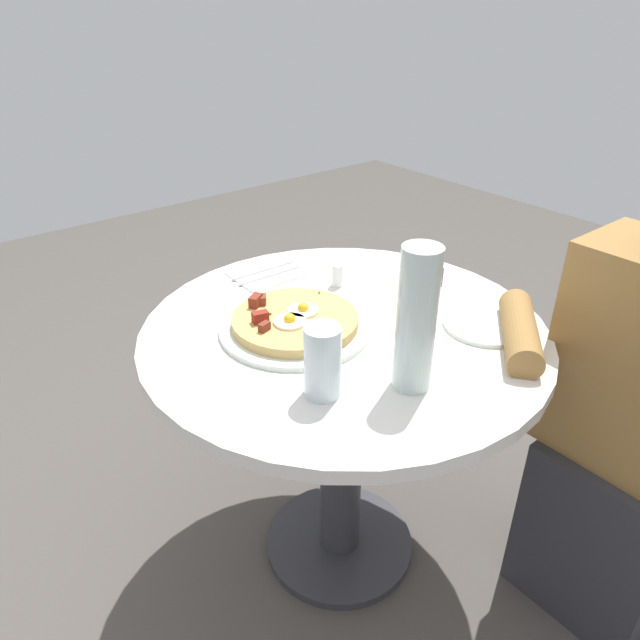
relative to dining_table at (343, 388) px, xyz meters
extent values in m
plane|color=#4C4742|center=(0.00, 0.00, -0.54)|extent=(6.00, 6.00, 0.00)
cylinder|color=silver|center=(0.00, 0.00, 0.15)|extent=(0.89, 0.89, 0.03)
cylinder|color=#333338|center=(0.00, 0.00, -0.20)|extent=(0.11, 0.11, 0.68)
cylinder|color=#333338|center=(0.00, 0.00, -0.53)|extent=(0.40, 0.40, 0.02)
cube|color=#2D2D33|center=(0.50, 0.41, -0.32)|extent=(0.32, 0.28, 0.45)
cylinder|color=olive|center=(0.28, 0.23, 0.20)|extent=(0.22, 0.25, 0.07)
cylinder|color=silver|center=(-0.05, -0.09, 0.17)|extent=(0.33, 0.33, 0.01)
cylinder|color=tan|center=(-0.05, -0.09, 0.19)|extent=(0.27, 0.27, 0.02)
cylinder|color=white|center=(-0.06, -0.07, 0.20)|extent=(0.07, 0.07, 0.01)
sphere|color=yellow|center=(-0.06, -0.07, 0.21)|extent=(0.02, 0.02, 0.02)
cylinder|color=white|center=(-0.04, -0.12, 0.20)|extent=(0.07, 0.07, 0.01)
sphere|color=yellow|center=(-0.04, -0.12, 0.21)|extent=(0.03, 0.03, 0.03)
cube|color=maroon|center=(-0.15, -0.13, 0.21)|extent=(0.03, 0.04, 0.02)
cube|color=brown|center=(-0.15, -0.11, 0.21)|extent=(0.03, 0.03, 0.02)
cube|color=maroon|center=(-0.05, -0.18, 0.21)|extent=(0.02, 0.03, 0.02)
cube|color=maroon|center=(-0.08, -0.17, 0.21)|extent=(0.03, 0.04, 0.02)
cube|color=maroon|center=(0.06, -0.11, 0.21)|extent=(0.04, 0.04, 0.03)
cube|color=#387F2D|center=(-0.11, 0.01, 0.20)|extent=(0.01, 0.01, 0.00)
cube|color=#387F2D|center=(-0.17, -0.10, 0.20)|extent=(0.01, 0.01, 0.00)
cube|color=#387F2D|center=(-0.07, -0.10, 0.20)|extent=(0.01, 0.01, 0.00)
cube|color=#387F2D|center=(-0.10, -0.15, 0.20)|extent=(0.01, 0.01, 0.00)
cube|color=#387F2D|center=(-0.09, -0.13, 0.20)|extent=(0.01, 0.01, 0.00)
cylinder|color=silver|center=(0.20, 0.24, 0.17)|extent=(0.18, 0.18, 0.01)
cube|color=white|center=(-0.33, 0.02, 0.17)|extent=(0.15, 0.17, 0.00)
cube|color=silver|center=(-0.31, 0.02, 0.17)|extent=(0.02, 0.18, 0.00)
cube|color=silver|center=(-0.35, 0.02, 0.17)|extent=(0.02, 0.18, 0.00)
cylinder|color=silver|center=(0.16, -0.19, 0.24)|extent=(0.07, 0.07, 0.14)
cylinder|color=silver|center=(0.24, -0.05, 0.31)|extent=(0.07, 0.07, 0.28)
cylinder|color=white|center=(-0.16, 0.12, 0.20)|extent=(0.03, 0.03, 0.06)
cylinder|color=#3F3833|center=(-0.01, 0.31, 0.19)|extent=(0.03, 0.03, 0.05)
camera|label=1|loc=(0.83, -0.74, 0.81)|focal=32.76mm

